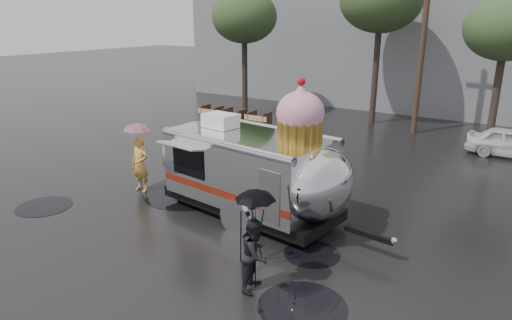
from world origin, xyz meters
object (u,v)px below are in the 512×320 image
Objects in this scene: airstream_trailer at (253,166)px; person_right at (255,254)px; person_left at (140,164)px; tripod at (252,229)px.

airstream_trailer is 4.86× the size of person_right.
person_left is 1.23× the size of tripod.
tripod is at bearing 27.02° from person_right.
person_left is 6.84m from person_right.
tripod is at bearing -49.83° from airstream_trailer.
person_left is at bearing -178.09° from tripod.
airstream_trailer is 2.86m from tripod.
person_left reaches higher than tripod.
tripod is (1.53, -2.34, -0.59)m from airstream_trailer.
person_left is (-4.14, -0.43, -0.55)m from airstream_trailer.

